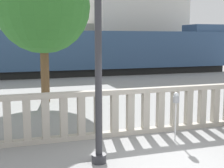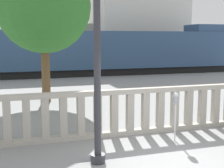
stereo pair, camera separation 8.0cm
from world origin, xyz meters
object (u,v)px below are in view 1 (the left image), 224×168
at_px(lamppost, 98,19).
at_px(tree_left, 43,6).
at_px(train_near, 91,52).
at_px(parking_meter, 176,102).

xyz_separation_m(lamppost, tree_left, (-0.40, 7.46, 0.95)).
relative_size(lamppost, train_near, 0.23).
height_order(parking_meter, tree_left, tree_left).
distance_m(lamppost, parking_meter, 3.34).
bearing_deg(lamppost, parking_meter, 19.24).
height_order(train_near, tree_left, tree_left).
bearing_deg(tree_left, train_near, 64.52).
relative_size(train_near, tree_left, 3.77).
distance_m(parking_meter, train_near, 16.05).
xyz_separation_m(lamppost, parking_meter, (2.43, 0.85, -2.13)).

